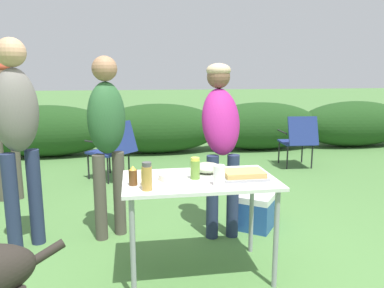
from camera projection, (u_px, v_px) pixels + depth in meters
name	position (u px, v px, depth m)	size (l,w,h in m)	color
ground_plane	(199.00, 272.00, 2.84)	(60.00, 60.00, 0.00)	#4C7A3D
shrub_hedge	(158.00, 128.00, 6.99)	(14.40, 0.90, 0.92)	#1E4219
folding_table	(200.00, 189.00, 2.72)	(1.10, 0.64, 0.74)	silver
food_tray	(244.00, 175.00, 2.70)	(0.33, 0.23, 0.06)	#9E9EA3
plate_stack	(173.00, 176.00, 2.68)	(0.21, 0.21, 0.04)	white
mixing_bowl	(207.00, 168.00, 2.87)	(0.22, 0.22, 0.07)	#ADBC99
paper_cup_stack	(219.00, 175.00, 2.53)	(0.08, 0.08, 0.14)	white
spice_jar	(147.00, 177.00, 2.42)	(0.07, 0.07, 0.19)	#B2893D
beer_bottle	(133.00, 176.00, 2.53)	(0.06, 0.06, 0.14)	brown
mustard_bottle	(145.00, 176.00, 2.53)	(0.06, 0.06, 0.14)	yellow
relish_jar	(195.00, 168.00, 2.68)	(0.07, 0.07, 0.16)	olive
standing_person_in_red_jacket	(221.00, 129.00, 3.39)	(0.35, 0.47, 1.58)	#232D4C
standing_person_in_gray_fleece	(4.00, 114.00, 4.28)	(0.37, 0.31, 1.61)	#4C473D
standing_person_with_beanie	(17.00, 125.00, 3.06)	(0.45, 0.44, 1.77)	#232D4C
standing_person_in_navy_coat	(107.00, 131.00, 3.29)	(0.42, 0.39, 1.64)	#4C473D
camp_chair_green_behind_table	(113.00, 147.00, 5.22)	(0.74, 0.74, 0.83)	navy
camp_chair_near_hedge	(298.00, 139.00, 5.89)	(0.51, 0.62, 0.83)	navy
cooler_box	(258.00, 208.00, 3.70)	(0.54, 0.58, 0.34)	#234C93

